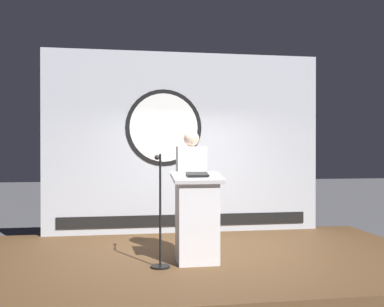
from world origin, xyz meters
TOP-DOWN VIEW (x-y plane):
  - ground_plane at (0.00, 0.00)m, footprint 40.00×40.00m
  - stage_platform at (0.00, 0.00)m, footprint 6.40×4.00m
  - banner_display at (-0.01, 1.85)m, footprint 4.90×0.12m
  - podium at (-0.17, -0.39)m, footprint 0.64×0.50m
  - speaker_person at (-0.17, 0.09)m, footprint 0.40×0.26m
  - microphone_stand at (-0.66, -0.47)m, footprint 0.24×0.60m

SIDE VIEW (x-z plane):
  - ground_plane at x=0.00m, z-range 0.00..0.00m
  - stage_platform at x=0.00m, z-range 0.00..0.30m
  - microphone_stand at x=-0.66m, z-range 0.09..1.50m
  - podium at x=-0.17m, z-range 0.29..1.46m
  - speaker_person at x=-0.17m, z-range 0.32..2.05m
  - banner_display at x=-0.01m, z-range 0.29..3.47m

